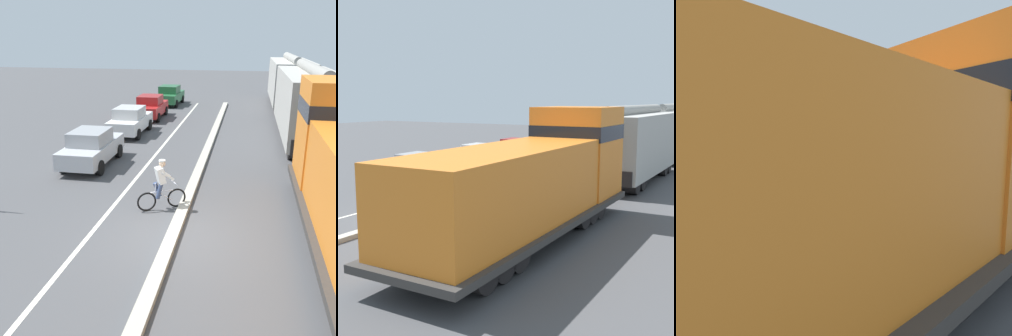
{
  "view_description": "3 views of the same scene",
  "coord_description": "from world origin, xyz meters",
  "views": [
    {
      "loc": [
        1.88,
        -10.04,
        5.48
      ],
      "look_at": [
        -0.64,
        2.33,
        1.26
      ],
      "focal_mm": 42.0,
      "sensor_mm": 36.0,
      "label": 1
    },
    {
      "loc": [
        11.76,
        -13.45,
        4.49
      ],
      "look_at": [
        1.87,
        3.68,
        1.58
      ],
      "focal_mm": 50.0,
      "sensor_mm": 36.0,
      "label": 2
    },
    {
      "loc": [
        7.77,
        -1.8,
        2.44
      ],
      "look_at": [
        -3.55,
        7.66,
        0.82
      ],
      "focal_mm": 28.0,
      "sensor_mm": 36.0,
      "label": 3
    }
  ],
  "objects": [
    {
      "name": "median_curb",
      "position": [
        0.0,
        6.0,
        0.08
      ],
      "size": [
        0.36,
        36.0,
        0.16
      ],
      "primitive_type": "cube",
      "color": "#B2AD9E",
      "rests_on": "ground"
    },
    {
      "name": "lane_stripe",
      "position": [
        -2.4,
        6.0,
        0.0
      ],
      "size": [
        0.14,
        36.0,
        0.01
      ],
      "primitive_type": "cube",
      "color": "silver",
      "rests_on": "ground"
    },
    {
      "name": "cyclist",
      "position": [
        -0.75,
        1.74,
        0.82
      ],
      "size": [
        1.5,
        0.93,
        1.71
      ],
      "color": "black",
      "rests_on": "ground"
    },
    {
      "name": "parked_car_red",
      "position": [
        -4.83,
        16.77,
        0.82
      ],
      "size": [
        1.86,
        4.21,
        1.62
      ],
      "color": "red",
      "rests_on": "ground"
    },
    {
      "name": "locomotive",
      "position": [
        5.1,
        0.1,
        1.8
      ],
      "size": [
        3.1,
        11.61,
        4.2
      ],
      "color": "orange",
      "rests_on": "ground"
    },
    {
      "name": "parked_car_green",
      "position": [
        -4.63,
        22.77,
        0.82
      ],
      "size": [
        1.93,
        4.25,
        1.62
      ],
      "color": "#286B3D",
      "rests_on": "ground"
    },
    {
      "name": "parked_car_silver",
      "position": [
        -4.82,
        5.82,
        0.82
      ],
      "size": [
        1.88,
        4.22,
        1.62
      ],
      "color": "#B7BABF",
      "rests_on": "ground"
    },
    {
      "name": "stop_sign",
      "position": [
        -7.15,
        0.49,
        2.02
      ],
      "size": [
        0.76,
        0.08,
        2.88
      ],
      "color": "gray",
      "rests_on": "ground"
    },
    {
      "name": "parked_car_white",
      "position": [
        -4.85,
        11.86,
        0.82
      ],
      "size": [
        1.85,
        4.21,
        1.62
      ],
      "color": "silver",
      "rests_on": "ground"
    },
    {
      "name": "ground_plane",
      "position": [
        0.0,
        0.0,
        0.0
      ],
      "size": [
        120.0,
        120.0,
        0.0
      ],
      "primitive_type": "plane",
      "color": "#4C4C4F"
    }
  ]
}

